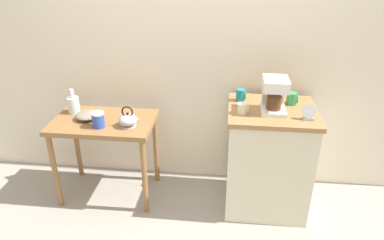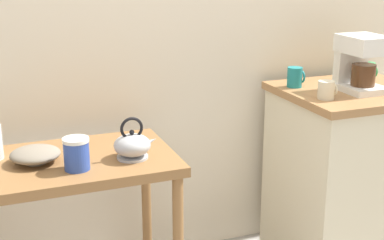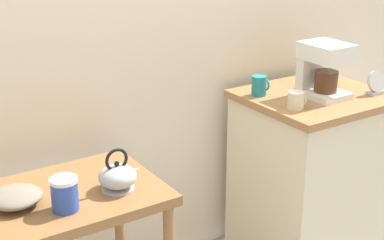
{
  "view_description": "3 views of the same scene",
  "coord_description": "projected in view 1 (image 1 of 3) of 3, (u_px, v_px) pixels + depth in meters",
  "views": [
    {
      "loc": [
        0.3,
        -2.45,
        2.0
      ],
      "look_at": [
        0.02,
        -0.03,
        0.8
      ],
      "focal_mm": 33.27,
      "sensor_mm": 36.0,
      "label": 1
    },
    {
      "loc": [
        -1.01,
        -2.03,
        1.51
      ],
      "look_at": [
        -0.23,
        -0.03,
        0.85
      ],
      "focal_mm": 51.68,
      "sensor_mm": 36.0,
      "label": 2
    },
    {
      "loc": [
        -1.32,
        -1.83,
        1.74
      ],
      "look_at": [
        -0.1,
        0.04,
        0.91
      ],
      "focal_mm": 53.72,
      "sensor_mm": 36.0,
      "label": 3
    }
  ],
  "objects": [
    {
      "name": "kitchen_counter",
      "position": [
        267.0,
        158.0,
        2.9
      ],
      "size": [
        0.67,
        0.6,
        0.89
      ],
      "color": "beige",
      "rests_on": "ground_plane"
    },
    {
      "name": "teakettle",
      "position": [
        128.0,
        120.0,
        2.79
      ],
      "size": [
        0.18,
        0.15,
        0.17
      ],
      "color": "#B2B5BA",
      "rests_on": "wooden_table"
    },
    {
      "name": "canister_enamel",
      "position": [
        98.0,
        120.0,
        2.77
      ],
      "size": [
        0.1,
        0.1,
        0.12
      ],
      "color": "#2D4CAD",
      "rests_on": "wooden_table"
    },
    {
      "name": "mug_small_cream",
      "position": [
        243.0,
        109.0,
        2.61
      ],
      "size": [
        0.08,
        0.07,
        0.08
      ],
      "color": "beige",
      "rests_on": "kitchen_counter"
    },
    {
      "name": "glass_carafe_vase",
      "position": [
        73.0,
        104.0,
        3.0
      ],
      "size": [
        0.1,
        0.1,
        0.21
      ],
      "color": "silver",
      "rests_on": "wooden_table"
    },
    {
      "name": "bowl_stoneware",
      "position": [
        88.0,
        115.0,
        2.91
      ],
      "size": [
        0.19,
        0.19,
        0.06
      ],
      "color": "gray",
      "rests_on": "wooden_table"
    },
    {
      "name": "ground_plane",
      "position": [
        190.0,
        201.0,
        3.1
      ],
      "size": [
        8.0,
        8.0,
        0.0
      ],
      "primitive_type": "plane",
      "color": "gray"
    },
    {
      "name": "coffee_maker",
      "position": [
        274.0,
        93.0,
        2.61
      ],
      "size": [
        0.18,
        0.22,
        0.26
      ],
      "color": "white",
      "rests_on": "kitchen_counter"
    },
    {
      "name": "table_clock",
      "position": [
        309.0,
        113.0,
        2.51
      ],
      "size": [
        0.1,
        0.05,
        0.12
      ],
      "color": "#B2B5BA",
      "rests_on": "kitchen_counter"
    },
    {
      "name": "mug_tall_green",
      "position": [
        292.0,
        99.0,
        2.76
      ],
      "size": [
        0.09,
        0.08,
        0.1
      ],
      "color": "#338C4C",
      "rests_on": "kitchen_counter"
    },
    {
      "name": "back_wall",
      "position": [
        208.0,
        28.0,
        2.89
      ],
      "size": [
        4.4,
        0.1,
        2.8
      ],
      "primitive_type": "cube",
      "color": "beige",
      "rests_on": "ground_plane"
    },
    {
      "name": "wooden_table",
      "position": [
        105.0,
        131.0,
        2.95
      ],
      "size": [
        0.83,
        0.53,
        0.72
      ],
      "color": "olive",
      "rests_on": "ground_plane"
    },
    {
      "name": "mug_dark_teal",
      "position": [
        241.0,
        95.0,
        2.83
      ],
      "size": [
        0.08,
        0.07,
        0.1
      ],
      "color": "teal",
      "rests_on": "kitchen_counter"
    }
  ]
}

